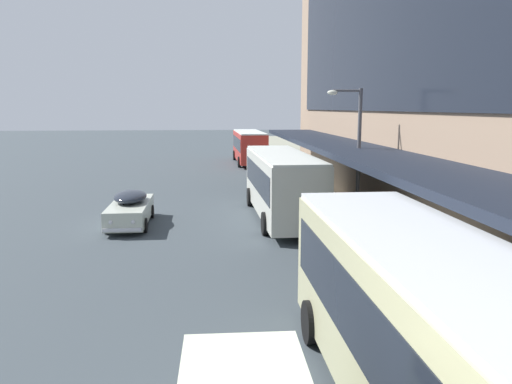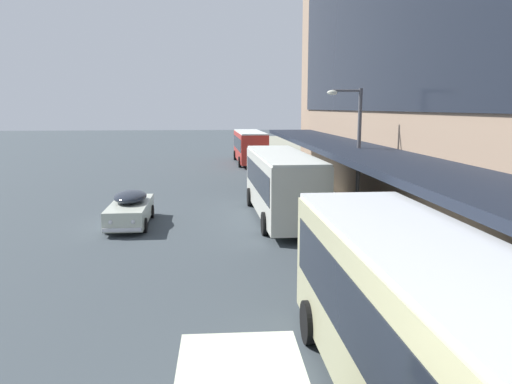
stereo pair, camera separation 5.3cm
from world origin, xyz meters
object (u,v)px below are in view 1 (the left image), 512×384
street_lamp (355,148)px  fire_hydrant (380,237)px  transit_bus_kerbside_far (249,145)px  sedan_lead_near (130,208)px  transit_bus_kerbside_rear (431,327)px  transit_bus_kerbside_front (282,181)px

street_lamp → fire_hydrant: 4.21m
street_lamp → transit_bus_kerbside_far: bearing=94.8°
sedan_lead_near → street_lamp: bearing=-13.7°
transit_bus_kerbside_rear → sedan_lead_near: bearing=114.8°
transit_bus_kerbside_far → street_lamp: street_lamp is taller
transit_bus_kerbside_rear → transit_bus_kerbside_far: transit_bus_kerbside_rear is taller
transit_bus_kerbside_front → fire_hydrant: (2.96, -5.77, -1.36)m
transit_bus_kerbside_far → transit_bus_kerbside_front: bearing=-90.8°
sedan_lead_near → fire_hydrant: 11.34m
fire_hydrant → sedan_lead_near: bearing=153.3°
transit_bus_kerbside_far → sedan_lead_near: bearing=-106.6°
transit_bus_kerbside_front → transit_bus_kerbside_far: transit_bus_kerbside_front is taller
fire_hydrant → transit_bus_kerbside_rear: bearing=-105.1°
transit_bus_kerbside_rear → sedan_lead_near: size_ratio=2.00×
transit_bus_kerbside_rear → street_lamp: 13.73m
sedan_lead_near → transit_bus_kerbside_far: bearing=73.4°
transit_bus_kerbside_front → street_lamp: bearing=-49.2°
transit_bus_kerbside_rear → fire_hydrant: (2.87, 10.66, -1.38)m
transit_bus_kerbside_front → sedan_lead_near: bearing=-174.6°
transit_bus_kerbside_far → fire_hydrant: bearing=-85.1°
transit_bus_kerbside_front → fire_hydrant: 6.63m
transit_bus_kerbside_far → sedan_lead_near: transit_bus_kerbside_far is taller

